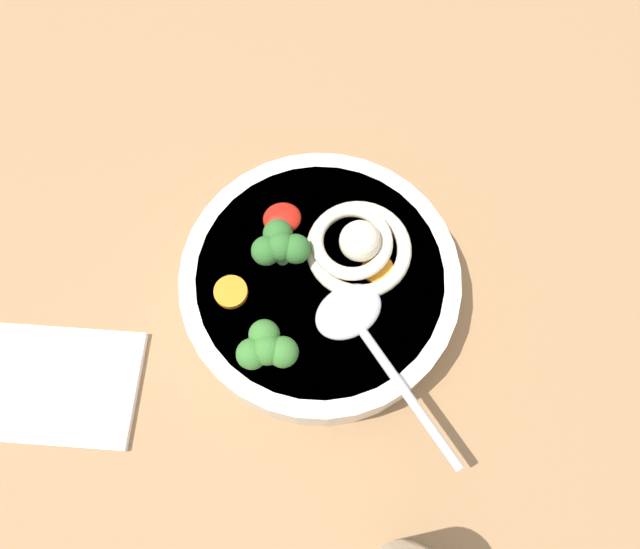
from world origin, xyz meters
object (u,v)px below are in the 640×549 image
(soup_spoon, at_px, (358,325))
(noodle_pile, at_px, (357,245))
(soup_bowl, at_px, (320,285))
(folded_napkin, at_px, (55,385))

(soup_spoon, bearing_deg, noodle_pile, 146.01)
(soup_bowl, relative_size, soup_spoon, 1.43)
(soup_bowl, height_order, folded_napkin, soup_bowl)
(soup_bowl, relative_size, noodle_pile, 2.42)
(noodle_pile, height_order, folded_napkin, noodle_pile)
(noodle_pile, bearing_deg, soup_spoon, 75.79)
(soup_bowl, distance_m, folded_napkin, 0.26)
(soup_spoon, height_order, folded_napkin, soup_spoon)
(noodle_pile, relative_size, soup_spoon, 0.59)
(noodle_pile, bearing_deg, soup_bowl, 21.12)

